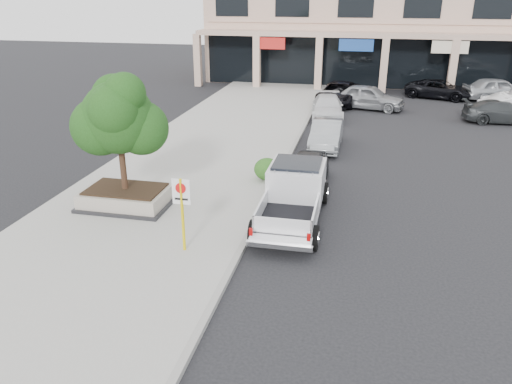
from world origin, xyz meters
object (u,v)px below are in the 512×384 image
Objects in this scene: no_parking_sign at (182,205)px; curb_car_a at (306,170)px; pickup_truck at (293,197)px; curb_car_c at (327,107)px; curb_car_b at (326,135)px; curb_car_d at (339,93)px; lot_car_e at (498,89)px; planter at (126,197)px; lot_car_c at (503,112)px; lot_car_a at (368,97)px; lot_car_d at (439,89)px; planter_tree at (124,117)px.

no_parking_sign reaches higher than curb_car_a.
curb_car_c is (-0.13, 15.53, -0.23)m from pickup_truck.
curb_car_d is (-0.08, 10.84, 0.07)m from curb_car_b.
lot_car_e is (11.61, 8.05, 0.15)m from curb_car_c.
planter is 0.58× the size of curb_car_d.
pickup_truck is 19.51m from lot_car_c.
lot_car_e is at bearing 25.33° from curb_car_d.
curb_car_b reaches higher than curb_car_c.
lot_car_a reaches higher than curb_car_b.
curb_car_a is 15.32m from lot_car_a.
curb_car_d reaches higher than planter.
pickup_truck is at bearing -179.31° from lot_car_d.
pickup_truck is 9.02m from curb_car_b.
no_parking_sign is (3.10, -2.90, -1.78)m from planter_tree.
planter is at bearing 129.32° from lot_car_e.
planter is at bearing 168.65° from lot_car_d.
pickup_truck is at bearing -95.63° from curb_car_c.
planter_tree reaches higher than lot_car_e.
lot_car_c is at bearing -92.03° from lot_car_a.
curb_car_d is 11.79m from lot_car_e.
curb_car_a is at bearing 66.31° from no_parking_sign.
no_parking_sign is at bearing 179.43° from lot_car_a.
no_parking_sign is 0.48× the size of lot_car_a.
lot_car_c is (9.98, 7.52, -0.02)m from curb_car_b.
curb_car_c is at bearing 154.66° from lot_car_a.
curb_car_b is 0.91× the size of lot_car_c.
pickup_truck reaches higher than planter.
lot_car_d is 1.00× the size of lot_car_e.
curb_car_b is at bearing 89.22° from curb_car_a.
planter_tree is 0.87× the size of lot_car_c.
curb_car_d is at bearing 78.38° from curb_car_c.
curb_car_c is at bearing 94.58° from curb_car_b.
lot_car_e is at bearing 61.69° from no_parking_sign.
pickup_truck is 1.19× the size of lot_car_e.
curb_car_c is at bearing 81.65° from no_parking_sign.
planter is at bearing -100.63° from curb_car_d.
no_parking_sign is 0.40× the size of pickup_truck.
curb_car_c is 11.01m from lot_car_d.
lot_car_c is at bearing -139.21° from lot_car_d.
no_parking_sign reaches higher than lot_car_e.
no_parking_sign reaches higher than pickup_truck.
planter_tree is at bearing -145.67° from curb_car_a.
curb_car_a is at bearing 177.88° from lot_car_d.
lot_car_d is at bearing 72.37° from curb_car_a.
lot_car_a is (1.98, 9.66, 0.13)m from curb_car_b.
curb_car_a is 0.80× the size of lot_car_e.
planter_tree reaches higher than planter.
no_parking_sign is at bearing 177.07° from lot_car_d.
curb_car_a is 16.61m from lot_car_c.
lot_car_c is at bearing -11.32° from curb_car_d.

